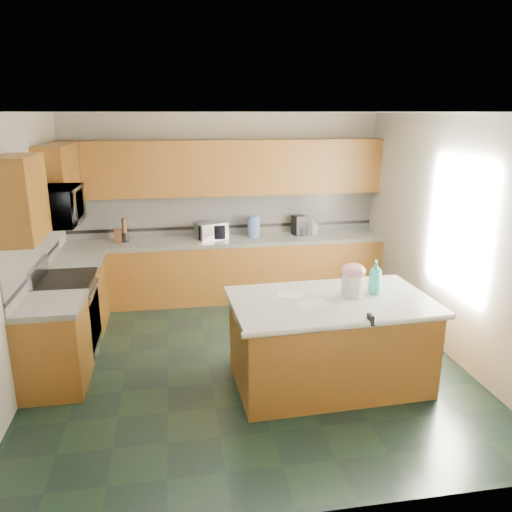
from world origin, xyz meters
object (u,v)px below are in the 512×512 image
object	(u,v)px
soap_bottle_island	(375,277)
island_base	(329,344)
toaster_oven	(211,231)
treat_jar	(353,286)
coffee_maker	(299,225)
island_top	(331,302)
knife_block	(118,236)

from	to	relation	value
soap_bottle_island	island_base	bearing A→B (deg)	-147.04
toaster_oven	island_base	bearing A→B (deg)	-91.37
treat_jar	coffee_maker	size ratio (longest dim) A/B	0.79
island_base	island_top	world-z (taller)	island_top
soap_bottle_island	coffee_maker	size ratio (longest dim) A/B	1.19
soap_bottle_island	knife_block	xyz separation A→B (m)	(-2.77, 2.58, -0.08)
island_top	coffee_maker	world-z (taller)	coffee_maker
island_base	knife_block	distance (m)	3.56
island_base	island_top	distance (m)	0.46
island_base	treat_jar	distance (m)	0.65
island_top	treat_jar	bearing A→B (deg)	6.05
treat_jar	island_top	bearing A→B (deg)	173.92
soap_bottle_island	coffee_maker	xyz separation A→B (m)	(-0.13, 2.61, -0.03)
toaster_oven	knife_block	bearing A→B (deg)	158.52
soap_bottle_island	toaster_oven	world-z (taller)	soap_bottle_island
island_base	knife_block	world-z (taller)	knife_block
island_base	toaster_oven	world-z (taller)	toaster_oven
toaster_oven	coffee_maker	world-z (taller)	coffee_maker
island_top	knife_block	distance (m)	3.51
toaster_oven	coffee_maker	distance (m)	1.33
island_base	soap_bottle_island	distance (m)	0.83
knife_block	treat_jar	bearing A→B (deg)	-37.96
treat_jar	toaster_oven	bearing A→B (deg)	100.23
island_base	knife_block	size ratio (longest dim) A/B	9.96
island_base	island_top	xyz separation A→B (m)	(0.00, 0.00, 0.46)
knife_block	toaster_oven	bearing A→B (deg)	8.26
soap_bottle_island	knife_block	size ratio (longest dim) A/B	1.87
soap_bottle_island	island_top	bearing A→B (deg)	-147.04
treat_jar	soap_bottle_island	distance (m)	0.27
island_base	soap_bottle_island	world-z (taller)	soap_bottle_island
coffee_maker	toaster_oven	bearing A→B (deg)	168.81
island_top	knife_block	xyz separation A→B (m)	(-2.29, 2.66, 0.12)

